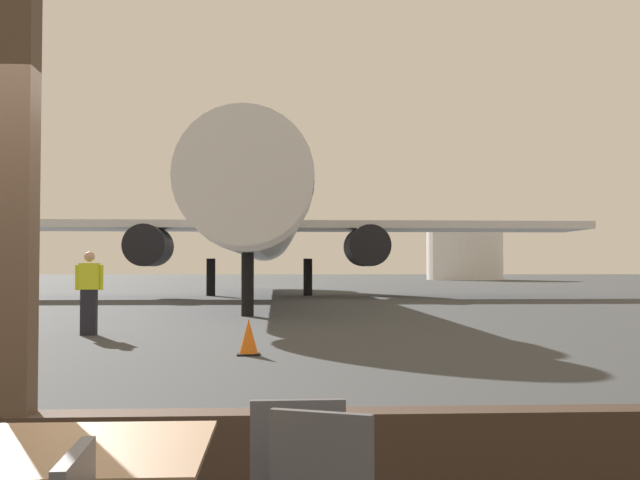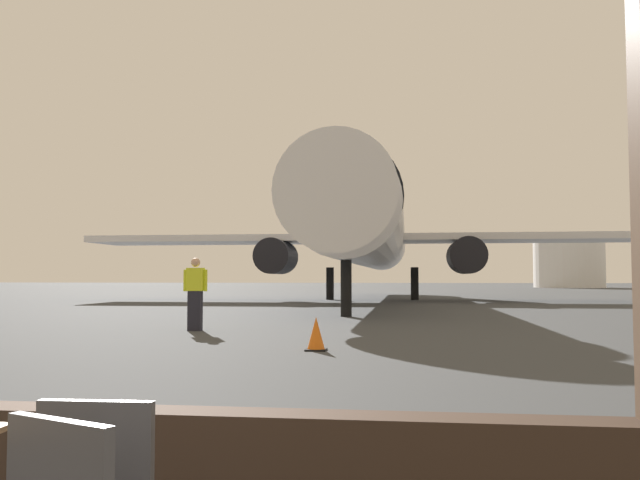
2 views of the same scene
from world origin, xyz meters
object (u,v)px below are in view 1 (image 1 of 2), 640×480
airplane (259,218)px  ground_crew_worker (89,292)px  traffic_cone (249,338)px  fuel_storage_tank (465,253)px

airplane → ground_crew_worker: bearing=-98.7°
traffic_cone → fuel_storage_tank: (21.54, 74.52, 2.70)m
fuel_storage_tank → ground_crew_worker: bearing=-109.5°
ground_crew_worker → airplane: bearing=81.3°
airplane → traffic_cone: 24.24m
airplane → traffic_cone: (0.38, -23.99, -3.41)m
ground_crew_worker → fuel_storage_tank: fuel_storage_tank is taller
traffic_cone → fuel_storage_tank: bearing=73.9°
airplane → ground_crew_worker: size_ratio=20.25×
airplane → ground_crew_worker: airplane is taller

